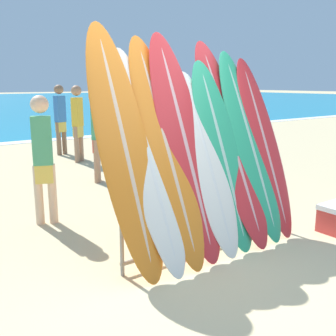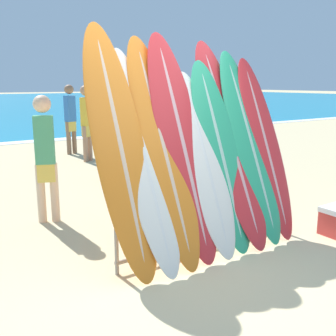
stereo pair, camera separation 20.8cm
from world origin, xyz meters
name	(u,v)px [view 2 (the right image)]	position (x,y,z in m)	size (l,w,h in m)	color
ground_plane	(210,271)	(0.00, 0.00, 0.00)	(160.00, 160.00, 0.00)	#CCB789
surfboard_rack	(207,213)	(0.31, 0.44, 0.43)	(2.28, 0.04, 0.78)	gray
surfboard_slot_0	(120,147)	(-0.66, 0.62, 1.24)	(0.55, 1.12, 2.48)	orange
surfboard_slot_1	(143,157)	(-0.42, 0.59, 1.12)	(0.48, 1.18, 2.24)	silver
surfboard_slot_2	(162,148)	(-0.17, 0.62, 1.19)	(0.53, 1.22, 2.38)	orange
surfboard_slot_3	(182,144)	(0.07, 0.61, 1.21)	(0.57, 1.11, 2.43)	red
surfboard_slot_4	(205,162)	(0.32, 0.51, 1.00)	(0.51, 0.99, 2.00)	silver
surfboard_slot_5	(220,154)	(0.56, 0.54, 1.06)	(0.55, 0.95, 2.13)	#289E70
surfboard_slot_6	(230,140)	(0.78, 0.63, 1.19)	(0.57, 1.24, 2.38)	red
surfboard_slot_7	(250,144)	(1.05, 0.57, 1.13)	(0.52, 1.09, 2.27)	#289E70
surfboard_slot_8	(265,146)	(1.28, 0.54, 1.09)	(0.49, 0.99, 2.18)	red
person_near_water	(45,154)	(-0.92, 2.33, 0.93)	(0.29, 0.24, 1.70)	beige
person_mid_beach	(102,132)	(0.64, 4.03, 0.94)	(0.26, 0.30, 1.73)	#A87A5B
person_far_left	(70,117)	(1.15, 7.25, 0.99)	(0.30, 0.25, 1.81)	#846047
person_far_right	(87,120)	(1.13, 6.07, 0.98)	(0.31, 0.29, 1.80)	#A87A5B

